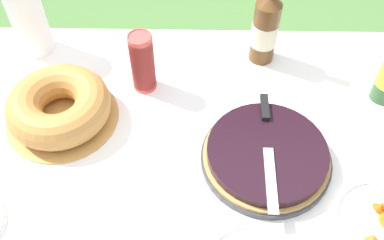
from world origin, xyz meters
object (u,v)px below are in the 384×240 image
at_px(serving_knife, 267,139).
at_px(cider_bottle_amber, 265,28).
at_px(snack_plate_near, 383,223).
at_px(bundt_cake, 59,107).
at_px(cup_stack, 143,63).
at_px(berry_tart, 266,155).
at_px(paper_towel_roll, 28,17).

bearing_deg(serving_knife, cider_bottle_amber, 178.29).
height_order(cider_bottle_amber, snack_plate_near, cider_bottle_amber).
height_order(serving_knife, cider_bottle_amber, cider_bottle_amber).
height_order(bundt_cake, snack_plate_near, bundt_cake).
relative_size(cup_stack, snack_plate_near, 0.85).
bearing_deg(berry_tart, snack_plate_near, -33.85).
relative_size(bundt_cake, cider_bottle_amber, 1.00).
xyz_separation_m(cup_stack, snack_plate_near, (0.62, -0.46, -0.09)).
bearing_deg(paper_towel_roll, snack_plate_near, -32.06).
distance_m(berry_tart, serving_knife, 0.05).
height_order(cup_stack, paper_towel_roll, paper_towel_roll).
distance_m(berry_tart, paper_towel_roll, 0.86).
relative_size(cup_stack, paper_towel_roll, 0.76).
relative_size(bundt_cake, cup_stack, 1.63).
bearing_deg(serving_knife, snack_plate_near, 53.39).
xyz_separation_m(serving_knife, cup_stack, (-0.35, 0.25, 0.04)).
relative_size(cup_stack, cider_bottle_amber, 0.61).
bearing_deg(bundt_cake, berry_tart, -13.50).
height_order(serving_knife, snack_plate_near, serving_knife).
bearing_deg(cup_stack, berry_tart, -38.13).
bearing_deg(snack_plate_near, paper_towel_roll, 147.94).
height_order(bundt_cake, cup_stack, cup_stack).
bearing_deg(cup_stack, bundt_cake, -149.43).
bearing_deg(snack_plate_near, cup_stack, 143.67).
height_order(berry_tart, serving_knife, serving_knife).
xyz_separation_m(snack_plate_near, paper_towel_roll, (-1.00, 0.63, 0.12)).
xyz_separation_m(berry_tart, cup_stack, (-0.35, 0.28, 0.07)).
bearing_deg(serving_knife, berry_tart, 0.00).
relative_size(serving_knife, cup_stack, 1.86).
bearing_deg(berry_tart, paper_towel_roll, 148.61).
height_order(bundt_cake, cider_bottle_amber, cider_bottle_amber).
bearing_deg(snack_plate_near, cider_bottle_amber, 112.66).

